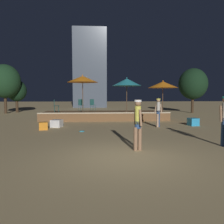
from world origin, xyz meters
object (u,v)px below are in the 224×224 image
Objects in this scene: bistro_chair_2 at (81,104)px; background_tree_2 at (5,81)px; bistro_chair_1 at (92,104)px; frisbee_disc at (82,131)px; patio_umbrella_1 at (83,79)px; bistro_chair_0 at (55,104)px; person_1 at (138,122)px; cube_seat_2 at (57,123)px; background_tree_0 at (193,84)px; patio_umbrella_0 at (127,82)px; cube_seat_1 at (43,126)px; cube_seat_0 at (193,122)px; patio_umbrella_2 at (163,85)px; background_tree_1 at (16,91)px; person_0 at (158,111)px.

background_tree_2 is at bearing 113.59° from bistro_chair_2.
frisbee_disc is at bearing -123.76° from bistro_chair_1.
patio_umbrella_1 is 2.82m from bistro_chair_0.
person_1 is at bearing -106.64° from bistro_chair_2.
bistro_chair_2 is 10.12m from background_tree_2.
person_1 is 10.58m from bistro_chair_1.
cube_seat_2 is at bearing -115.30° from patio_umbrella_1.
bistro_chair_2 is 0.19× the size of background_tree_0.
patio_umbrella_0 reaches higher than cube_seat_1.
cube_seat_0 is 7.35m from person_1.
cube_seat_2 is at bearing 132.89° from frisbee_disc.
patio_umbrella_2 is 8.02m from bistro_chair_0.
background_tree_1 is (-14.60, 11.36, 2.12)m from cube_seat_0.
cube_seat_0 is at bearing -33.44° from background_tree_2.
background_tree_0 is (13.19, 6.20, 1.87)m from bistro_chair_0.
cube_seat_2 is at bearing -142.80° from bistro_chair_1.
person_1 reaches higher than cube_seat_0.
person_0 is 16.87m from background_tree_2.
bistro_chair_2 is (-3.43, 1.62, -1.61)m from patio_umbrella_0.
background_tree_1 reaches higher than bistro_chair_2.
person_0 is 1.86× the size of bistro_chair_1.
bistro_chair_0 is at bearing 177.72° from bistro_chair_2.
patio_umbrella_1 is at bearing -48.19° from background_tree_1.
patio_umbrella_1 is 11.56m from background_tree_1.
patio_umbrella_0 reaches higher than cube_seat_2.
patio_umbrella_1 is at bearing -112.02° from bistro_chair_2.
patio_umbrella_1 is 1.13× the size of patio_umbrella_2.
patio_umbrella_0 is at bearing -111.26° from bistro_chair_0.
background_tree_0 is at bearing 40.60° from patio_umbrella_0.
background_tree_2 is at bearing 124.67° from cube_seat_2.
bistro_chair_1 is at bearing -38.77° from background_tree_1.
bistro_chair_0 is (-0.18, 4.39, 0.98)m from cube_seat_1.
bistro_chair_1 reaches higher than cube_seat_0.
patio_umbrella_2 is 11.08× the size of frisbee_disc.
frisbee_disc is (0.50, -6.18, -1.17)m from bistro_chair_2.
bistro_chair_0 is 0.26× the size of background_tree_1.
background_tree_1 is at bearing 115.15° from cube_seat_1.
background_tree_0 is at bearing -5.36° from background_tree_1.
cube_seat_0 is 0.13× the size of background_tree_0.
background_tree_0 is (10.48, 4.93, 1.87)m from bistro_chair_1.
background_tree_2 reaches higher than background_tree_0.
patio_umbrella_0 reaches higher than frisbee_disc.
patio_umbrella_2 is 0.59× the size of background_tree_2.
background_tree_2 reaches higher than patio_umbrella_0.
patio_umbrella_1 is at bearing -148.40° from background_tree_0.
frisbee_disc is (-2.93, -4.56, -2.78)m from patio_umbrella_0.
cube_seat_1 is 17.02m from background_tree_0.
cube_seat_0 is 8.25m from cube_seat_2.
cube_seat_1 is 0.32× the size of person_1.
bistro_chair_1 is 6.57m from frisbee_disc.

